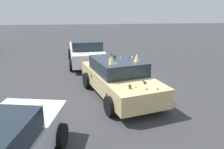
{
  "coord_description": "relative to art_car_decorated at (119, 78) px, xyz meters",
  "views": [
    {
      "loc": [
        -8.39,
        1.19,
        3.57
      ],
      "look_at": [
        0.0,
        0.3,
        0.9
      ],
      "focal_mm": 37.26,
      "sensor_mm": 36.0,
      "label": 1
    }
  ],
  "objects": [
    {
      "name": "ground_plane",
      "position": [
        -0.04,
        -0.01,
        -0.74
      ],
      "size": [
        60.0,
        60.0,
        0.0
      ],
      "primitive_type": "plane",
      "color": "#38383A"
    },
    {
      "name": "art_car_decorated",
      "position": [
        0.0,
        0.0,
        0.0
      ],
      "size": [
        4.77,
        2.95,
        1.74
      ],
      "rotation": [
        0.0,
        0.0,
        3.41
      ],
      "color": "#D8BC7F",
      "rests_on": "ground"
    },
    {
      "name": "parked_sedan_row_back_center",
      "position": [
        5.1,
        1.27,
        -0.01
      ],
      "size": [
        4.62,
        2.36,
        1.46
      ],
      "rotation": [
        0.0,
        0.0,
        0.09
      ],
      "color": "white",
      "rests_on": "ground"
    }
  ]
}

